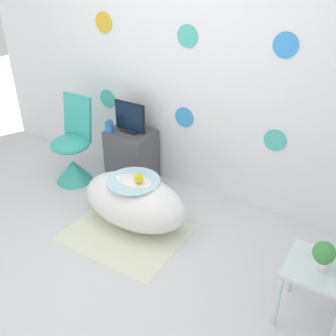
% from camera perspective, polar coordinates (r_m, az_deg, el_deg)
% --- Properties ---
extents(ground_plane, '(12.00, 12.00, 0.00)m').
position_cam_1_polar(ground_plane, '(3.17, -13.75, -15.96)').
color(ground_plane, silver).
extents(wall_back_dotted, '(4.92, 0.05, 2.60)m').
position_cam_1_polar(wall_back_dotted, '(3.68, 2.58, 15.37)').
color(wall_back_dotted, white).
rests_on(wall_back_dotted, ground_plane).
extents(rug, '(1.00, 0.83, 0.01)m').
position_cam_1_polar(rug, '(3.53, -6.08, -9.30)').
color(rug, silver).
rests_on(rug, ground_plane).
extents(bathtub, '(1.00, 0.57, 0.47)m').
position_cam_1_polar(bathtub, '(3.50, -4.87, -4.81)').
color(bathtub, white).
rests_on(bathtub, ground_plane).
extents(rubber_duck, '(0.08, 0.09, 0.09)m').
position_cam_1_polar(rubber_duck, '(3.29, -4.29, -1.48)').
color(rubber_duck, yellow).
rests_on(rubber_duck, bathtub).
extents(chair, '(0.41, 0.41, 0.91)m').
position_cam_1_polar(chair, '(4.22, -13.66, 1.66)').
color(chair, '#38B2A3').
rests_on(chair, ground_plane).
extents(tv_cabinet, '(0.47, 0.36, 0.56)m').
position_cam_1_polar(tv_cabinet, '(4.13, -5.28, 1.79)').
color(tv_cabinet, '#4C4C51').
rests_on(tv_cabinet, ground_plane).
extents(tv, '(0.35, 0.12, 0.31)m').
position_cam_1_polar(tv, '(3.95, -5.55, 7.16)').
color(tv, black).
rests_on(tv, tv_cabinet).
extents(vase, '(0.08, 0.08, 0.13)m').
position_cam_1_polar(vase, '(4.01, -8.52, 5.99)').
color(vase, '#2D72B7').
rests_on(vase, tv_cabinet).
extents(side_table, '(0.41, 0.40, 0.46)m').
position_cam_1_polar(side_table, '(2.77, 20.89, -14.58)').
color(side_table, silver).
rests_on(side_table, ground_plane).
extents(potted_plant_left, '(0.14, 0.14, 0.19)m').
position_cam_1_polar(potted_plant_left, '(2.65, 21.66, -11.56)').
color(potted_plant_left, white).
rests_on(potted_plant_left, side_table).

